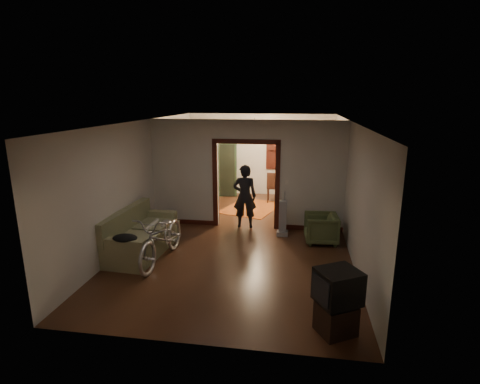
% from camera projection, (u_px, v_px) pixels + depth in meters
% --- Properties ---
extents(floor, '(5.00, 8.50, 0.01)m').
position_uv_depth(floor, '(242.00, 236.00, 9.27)').
color(floor, '#331A10').
rests_on(floor, ground).
extents(ceiling, '(5.00, 8.50, 0.01)m').
position_uv_depth(ceiling, '(242.00, 121.00, 8.58)').
color(ceiling, white).
rests_on(ceiling, floor).
extents(wall_back, '(5.00, 0.02, 2.80)m').
position_uv_depth(wall_back, '(260.00, 155.00, 13.00)').
color(wall_back, beige).
rests_on(wall_back, floor).
extents(wall_left, '(0.02, 8.50, 2.80)m').
position_uv_depth(wall_left, '(143.00, 177.00, 9.30)').
color(wall_left, beige).
rests_on(wall_left, floor).
extents(wall_right, '(0.02, 8.50, 2.80)m').
position_uv_depth(wall_right, '(350.00, 184.00, 8.55)').
color(wall_right, beige).
rests_on(wall_right, floor).
extents(partition_wall, '(5.00, 0.14, 2.80)m').
position_uv_depth(partition_wall, '(246.00, 175.00, 9.64)').
color(partition_wall, beige).
rests_on(partition_wall, floor).
extents(door_casing, '(1.74, 0.20, 2.32)m').
position_uv_depth(door_casing, '(246.00, 186.00, 9.72)').
color(door_casing, '#33110B').
rests_on(door_casing, floor).
extents(far_window, '(0.98, 0.06, 1.28)m').
position_uv_depth(far_window, '(280.00, 151.00, 12.82)').
color(far_window, black).
rests_on(far_window, wall_back).
extents(chandelier, '(0.24, 0.24, 0.24)m').
position_uv_depth(chandelier, '(255.00, 132.00, 11.09)').
color(chandelier, '#FFE0A5').
rests_on(chandelier, ceiling).
extents(light_switch, '(0.08, 0.01, 0.12)m').
position_uv_depth(light_switch, '(287.00, 182.00, 9.45)').
color(light_switch, silver).
rests_on(light_switch, partition_wall).
extents(sofa, '(1.06, 2.14, 0.96)m').
position_uv_depth(sofa, '(142.00, 231.00, 8.20)').
color(sofa, '#6E714B').
rests_on(sofa, floor).
extents(rolled_paper, '(0.09, 0.72, 0.09)m').
position_uv_depth(rolled_paper, '(151.00, 225.00, 8.46)').
color(rolled_paper, beige).
rests_on(rolled_paper, sofa).
extents(jacket, '(0.49, 0.36, 0.14)m').
position_uv_depth(jacket, '(125.00, 238.00, 7.27)').
color(jacket, black).
rests_on(jacket, sofa).
extents(bicycle, '(0.81, 2.05, 1.06)m').
position_uv_depth(bicycle, '(162.00, 237.00, 7.73)').
color(bicycle, silver).
rests_on(bicycle, floor).
extents(armchair, '(0.81, 0.79, 0.69)m').
position_uv_depth(armchair, '(321.00, 228.00, 8.79)').
color(armchair, '#485630').
rests_on(armchair, floor).
extents(tv_stand, '(0.65, 0.64, 0.45)m').
position_uv_depth(tv_stand, '(336.00, 318.00, 5.42)').
color(tv_stand, black).
rests_on(tv_stand, floor).
extents(crt_tv, '(0.75, 0.73, 0.49)m').
position_uv_depth(crt_tv, '(338.00, 287.00, 5.29)').
color(crt_tv, black).
rests_on(crt_tv, tv_stand).
extents(vacuum, '(0.33, 0.29, 0.90)m').
position_uv_depth(vacuum, '(283.00, 218.00, 9.20)').
color(vacuum, gray).
rests_on(vacuum, floor).
extents(person, '(0.65, 0.46, 1.67)m').
position_uv_depth(person, '(245.00, 196.00, 9.72)').
color(person, black).
rests_on(person, floor).
extents(oriental_rug, '(1.95, 2.25, 0.01)m').
position_uv_depth(oriental_rug, '(251.00, 208.00, 11.62)').
color(oriental_rug, maroon).
rests_on(oriental_rug, floor).
extents(locker, '(0.99, 0.65, 1.84)m').
position_uv_depth(locker, '(223.00, 169.00, 12.98)').
color(locker, '#1E321E').
rests_on(locker, floor).
extents(globe, '(0.28, 0.28, 0.28)m').
position_uv_depth(globe, '(223.00, 140.00, 12.73)').
color(globe, '#1E5972').
rests_on(globe, locker).
extents(desk, '(1.07, 0.78, 0.71)m').
position_uv_depth(desk, '(292.00, 189.00, 12.56)').
color(desk, black).
rests_on(desk, floor).
extents(desk_chair, '(0.45, 0.45, 1.00)m').
position_uv_depth(desk_chair, '(274.00, 187.00, 12.16)').
color(desk_chair, black).
rests_on(desk_chair, floor).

